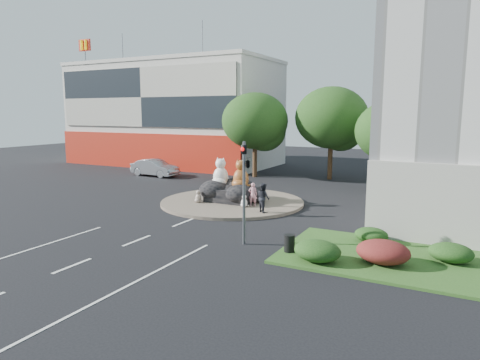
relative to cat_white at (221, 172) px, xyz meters
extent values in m
plane|color=black|center=(0.99, -10.10, -2.16)|extent=(120.00, 120.00, 0.00)
cylinder|color=brown|center=(0.99, -0.10, -2.06)|extent=(10.00, 10.00, 0.20)
cube|color=#BBB9A9|center=(-17.01, 17.90, 3.84)|extent=(25.00, 12.00, 12.00)
cube|color=#B42110|center=(-17.01, 11.85, -0.16)|extent=(25.00, 0.30, 4.00)
cube|color=#B2AD9E|center=(-17.01, 11.80, 5.84)|extent=(24.00, 0.15, 6.50)
cube|color=#BBB9A9|center=(-17.01, 17.90, 10.04)|extent=(25.20, 12.20, 0.40)
cylinder|color=#595B60|center=(-25.01, 17.90, 12.24)|extent=(0.10, 0.10, 4.00)
cylinder|color=#595B60|center=(-14.01, 19.90, 12.74)|extent=(0.10, 0.10, 5.00)
cube|color=#B42110|center=(-27.51, 13.90, 12.44)|extent=(1.80, 0.25, 1.40)
cube|color=#234B19|center=(12.99, -7.10, -2.10)|extent=(10.00, 6.00, 0.12)
cylinder|color=#382314|center=(-3.01, 11.90, -0.29)|extent=(0.44, 0.44, 3.74)
ellipsoid|color=#143611|center=(-3.01, 11.90, 3.37)|extent=(6.46, 6.46, 5.49)
sphere|color=#143611|center=(-2.21, 12.40, 2.52)|extent=(4.25, 4.25, 4.25)
sphere|color=#143611|center=(-3.71, 11.60, 2.77)|extent=(3.74, 3.74, 3.74)
cylinder|color=#382314|center=(3.99, 13.90, -0.18)|extent=(0.44, 0.44, 3.96)
ellipsoid|color=#143611|center=(3.99, 13.90, 3.69)|extent=(6.84, 6.84, 5.81)
sphere|color=#143611|center=(4.79, 14.40, 2.79)|extent=(4.50, 4.50, 4.50)
sphere|color=#143611|center=(3.29, 13.60, 3.06)|extent=(3.96, 3.96, 3.96)
cylinder|color=#382314|center=(9.99, 9.90, -0.51)|extent=(0.44, 0.44, 3.30)
ellipsoid|color=#143611|center=(9.99, 9.90, 2.72)|extent=(5.70, 5.70, 4.84)
sphere|color=#143611|center=(10.79, 10.40, 1.97)|extent=(3.75, 3.75, 3.75)
sphere|color=#143611|center=(9.29, 9.60, 2.19)|extent=(3.30, 3.30, 3.30)
ellipsoid|color=#143611|center=(9.99, -9.10, -1.59)|extent=(2.00, 1.60, 0.90)
ellipsoid|color=#531816|center=(12.49, -8.10, -1.54)|extent=(2.20, 1.76, 0.99)
ellipsoid|color=#143611|center=(14.99, -6.60, -1.63)|extent=(1.80, 1.44, 0.81)
ellipsoid|color=#143611|center=(11.49, -5.30, -1.68)|extent=(1.60, 1.28, 0.72)
cylinder|color=#595B60|center=(5.99, -8.10, 0.34)|extent=(0.14, 0.14, 5.00)
imported|color=black|center=(5.99, -8.10, 2.04)|extent=(0.21, 0.26, 1.30)
imported|color=black|center=(6.19, -8.10, 1.84)|extent=(0.26, 1.24, 0.50)
sphere|color=red|center=(5.99, -8.28, 2.49)|extent=(0.18, 0.18, 0.18)
cylinder|color=#595B60|center=(13.99, -2.10, 1.84)|extent=(0.18, 0.18, 8.00)
cylinder|color=#595B60|center=(12.99, -2.10, 5.84)|extent=(2.00, 0.12, 0.12)
cube|color=silver|center=(11.99, -2.10, 5.74)|extent=(0.50, 0.22, 0.12)
imported|color=pink|center=(3.03, -1.01, -1.17)|extent=(0.67, 0.56, 1.57)
imported|color=black|center=(4.36, -2.25, -1.04)|extent=(1.13, 1.09, 1.83)
imported|color=#A5A7AD|center=(-12.15, 7.76, -1.31)|extent=(5.26, 2.12, 1.70)
cylinder|color=black|center=(8.49, -8.48, -1.65)|extent=(0.59, 0.59, 0.78)
camera|label=1|loc=(15.11, -25.99, 4.20)|focal=32.00mm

